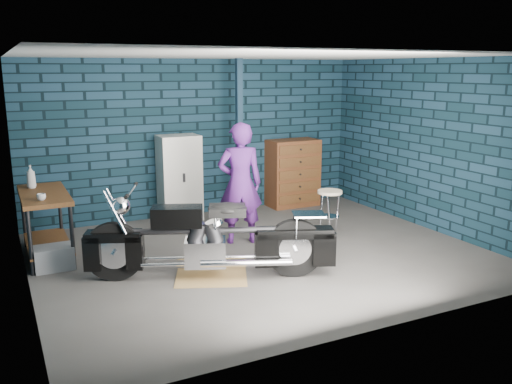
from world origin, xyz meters
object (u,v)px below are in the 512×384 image
Objects in this scene: workbench at (46,225)px; locker at (180,178)px; person at (240,183)px; storage_bin at (54,258)px; tool_chest at (293,173)px; shop_stool at (329,212)px; motorcycle at (210,233)px.

workbench is 2.49m from locker.
person reaches higher than locker.
locker is at bearing 24.97° from workbench.
storage_bin is 4.72m from tool_chest.
tool_chest is at bearing 19.18° from storage_bin.
workbench reaches higher than shop_stool.
shop_stool is (4.07, -0.78, -0.11)m from workbench.
storage_bin is at bearing -160.82° from tool_chest.
workbench is 2.74m from person.
person is at bearing -11.55° from workbench.
locker reaches higher than workbench.
shop_stool reaches higher than storage_bin.
workbench is at bearing 4.62° from person.
locker is (2.24, 1.04, 0.27)m from workbench.
workbench is 1.12× the size of tool_chest.
workbench is at bearing -155.03° from locker.
workbench is 0.78× the size of person.
motorcycle is 3.85m from tool_chest.
tool_chest is (4.46, 1.04, 0.17)m from workbench.
shop_stool is (-0.39, -1.82, -0.28)m from tool_chest.
storage_bin is (0.02, -0.50, -0.30)m from workbench.
locker is at bearing -59.42° from person.
storage_bin is (-1.71, 1.18, -0.42)m from motorcycle.
motorcycle is 5.38× the size of storage_bin.
workbench is 2.41m from motorcycle.
shop_stool is at bearing -3.90° from storage_bin.
person is at bearing 73.76° from motorcycle.
person is 2.42m from tool_chest.
tool_chest reaches higher than storage_bin.
person reaches higher than shop_stool.
person is 2.57× the size of shop_stool.
motorcycle is at bearing -34.52° from storage_bin.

